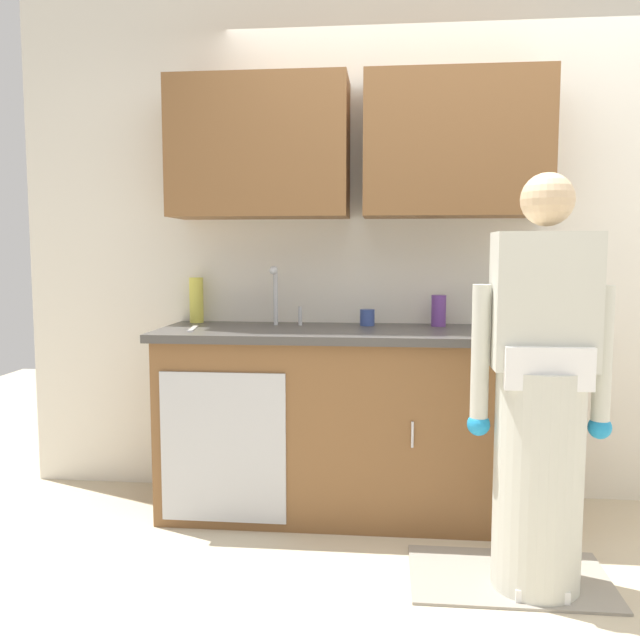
{
  "coord_description": "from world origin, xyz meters",
  "views": [
    {
      "loc": [
        -0.38,
        -2.62,
        1.33
      ],
      "look_at": [
        -0.71,
        0.55,
        1.0
      ],
      "focal_mm": 37.57,
      "sensor_mm": 36.0,
      "label": 1
    }
  ],
  "objects": [
    {
      "name": "countertop",
      "position": [
        -0.55,
        0.7,
        0.92
      ],
      "size": [
        1.96,
        0.66,
        0.04
      ],
      "primitive_type": "cube",
      "color": "#474442",
      "rests_on": "counter_cabinet"
    },
    {
      "name": "sink",
      "position": [
        -0.93,
        0.71,
        0.93
      ],
      "size": [
        0.5,
        0.36,
        0.35
      ],
      "color": "#B7BABF",
      "rests_on": "counter_cabinet"
    },
    {
      "name": "counter_cabinet",
      "position": [
        -0.55,
        0.7,
        0.45
      ],
      "size": [
        1.9,
        0.62,
        0.9
      ],
      "color": "brown",
      "rests_on": "ground"
    },
    {
      "name": "sponge",
      "position": [
        0.13,
        0.7,
        0.96
      ],
      "size": [
        0.11,
        0.07,
        0.03
      ],
      "primitive_type": "cube",
      "color": "#4CBF4C",
      "rests_on": "countertop"
    },
    {
      "name": "bottle_dish_liquid",
      "position": [
        -1.42,
        0.93,
        1.06
      ],
      "size": [
        0.08,
        0.08,
        0.25
      ],
      "primitive_type": "cylinder",
      "color": "#D8D14C",
      "rests_on": "countertop"
    },
    {
      "name": "knife_on_counter",
      "position": [
        -1.35,
        0.63,
        0.94
      ],
      "size": [
        0.06,
        0.24,
        0.01
      ],
      "primitive_type": "cube",
      "rotation": [
        0.0,
        0.0,
        1.73
      ],
      "color": "silver",
      "rests_on": "countertop"
    },
    {
      "name": "kitchen_wall_with_uppers",
      "position": [
        -0.14,
        0.99,
        1.48
      ],
      "size": [
        4.8,
        0.44,
        2.7
      ],
      "color": "silver",
      "rests_on": "ground"
    },
    {
      "name": "person_at_sink",
      "position": [
        0.21,
        -0.02,
        0.69
      ],
      "size": [
        0.55,
        0.34,
        1.62
      ],
      "color": "white",
      "rests_on": "ground"
    },
    {
      "name": "ground_plane",
      "position": [
        0.0,
        0.0,
        0.0
      ],
      "size": [
        9.0,
        9.0,
        0.0
      ],
      "primitive_type": "plane",
      "color": "beige"
    },
    {
      "name": "cup_by_sink",
      "position": [
        -0.49,
        0.87,
        0.98
      ],
      "size": [
        0.08,
        0.08,
        0.08
      ],
      "primitive_type": "cylinder",
      "color": "#33478C",
      "rests_on": "countertop"
    },
    {
      "name": "bottle_soap",
      "position": [
        0.19,
        0.84,
        1.05
      ],
      "size": [
        0.08,
        0.08,
        0.23
      ],
      "primitive_type": "cylinder",
      "color": "silver",
      "rests_on": "countertop"
    },
    {
      "name": "floor_mat",
      "position": [
        0.12,
        0.05,
        0.01
      ],
      "size": [
        0.8,
        0.5,
        0.01
      ],
      "primitive_type": "cube",
      "color": "gray",
      "rests_on": "ground"
    },
    {
      "name": "bottle_water_tall",
      "position": [
        -0.12,
        0.88,
        1.02
      ],
      "size": [
        0.08,
        0.08,
        0.16
      ],
      "primitive_type": "cylinder",
      "color": "#66388C",
      "rests_on": "countertop"
    }
  ]
}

